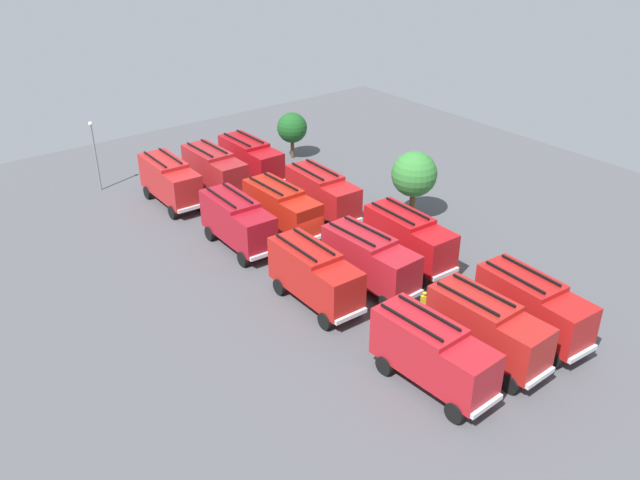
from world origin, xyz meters
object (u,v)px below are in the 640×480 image
firefighter_0 (424,303)px  traffic_cone_0 (348,298)px  fire_truck_4 (214,170)px  fire_truck_9 (322,193)px  fire_truck_0 (170,180)px  tree_1 (414,174)px  fire_truck_8 (251,159)px  lamppost (95,150)px  firefighter_1 (297,171)px  traffic_cone_2 (278,177)px  fire_truck_1 (238,221)px  traffic_cone_1 (457,264)px  fire_truck_10 (409,238)px  fire_truck_11 (533,306)px  tree_0 (292,128)px  fire_truck_5 (282,208)px  fire_truck_2 (315,274)px  fire_truck_3 (433,352)px  fire_truck_6 (370,259)px  fire_truck_7 (487,328)px

firefighter_0 → traffic_cone_0: (-4.04, -2.70, -0.65)m
fire_truck_4 → fire_truck_9: (9.65, 4.26, 0.00)m
fire_truck_0 → tree_1: bearing=45.9°
fire_truck_8 → lamppost: size_ratio=1.16×
firefighter_1 → traffic_cone_2: (-1.17, -1.37, -0.66)m
fire_truck_1 → traffic_cone_1: fire_truck_1 is taller
fire_truck_4 → fire_truck_8: bearing=92.7°
fire_truck_1 → firefighter_1: fire_truck_1 is taller
fire_truck_10 → fire_truck_11: (10.56, -0.33, 0.00)m
fire_truck_9 → tree_0: bearing=156.4°
fire_truck_10 → fire_truck_11: 10.56m
fire_truck_0 → tree_0: bearing=101.9°
tree_0 → fire_truck_5: bearing=-38.5°
tree_1 → firefighter_0: bearing=-41.8°
fire_truck_2 → fire_truck_3: same height
traffic_cone_1 → fire_truck_0: bearing=-154.1°
fire_truck_0 → firefighter_1: (2.42, 11.28, -1.18)m
fire_truck_6 → fire_truck_7: same height
fire_truck_3 → traffic_cone_0: (-8.92, 1.75, -1.87)m
fire_truck_11 → tree_1: (-15.84, 5.97, 1.61)m
firefighter_1 → lamppost: bearing=-64.5°
fire_truck_11 → tree_0: bearing=172.0°
fire_truck_2 → fire_truck_9: bearing=140.6°
fire_truck_1 → traffic_cone_2: (-8.74, 9.53, -1.85)m
lamppost → traffic_cone_2: bearing=60.0°
fire_truck_3 → lamppost: size_ratio=1.17×
fire_truck_4 → fire_truck_2: bearing=-12.1°
fire_truck_4 → fire_truck_5: (10.00, 0.08, 0.00)m
fire_truck_5 → firefighter_1: size_ratio=4.19×
fire_truck_1 → fire_truck_5: 3.79m
tree_0 → traffic_cone_2: 6.53m
fire_truck_3 → tree_0: 35.27m
fire_truck_6 → tree_0: tree_0 is taller
fire_truck_3 → fire_truck_6: same height
traffic_cone_0 → traffic_cone_1: traffic_cone_1 is taller
tree_1 → traffic_cone_0: (6.43, -12.05, -3.48)m
fire_truck_11 → traffic_cone_0: (-9.41, -6.08, -1.87)m
fire_truck_0 → tree_0: size_ratio=1.61×
fire_truck_8 → fire_truck_2: bearing=-22.3°
fire_truck_6 → traffic_cone_1: size_ratio=10.07×
fire_truck_1 → traffic_cone_2: bearing=134.1°
fire_truck_10 → fire_truck_11: bearing=-0.4°
fire_truck_4 → traffic_cone_1: fire_truck_4 is taller
fire_truck_3 → fire_truck_4: same height
traffic_cone_2 → traffic_cone_1: bearing=2.2°
fire_truck_0 → fire_truck_2: bearing=2.1°
tree_0 → tree_1: tree_1 is taller
fire_truck_0 → fire_truck_9: size_ratio=1.00×
fire_truck_9 → fire_truck_10: same height
fire_truck_0 → fire_truck_5: same height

